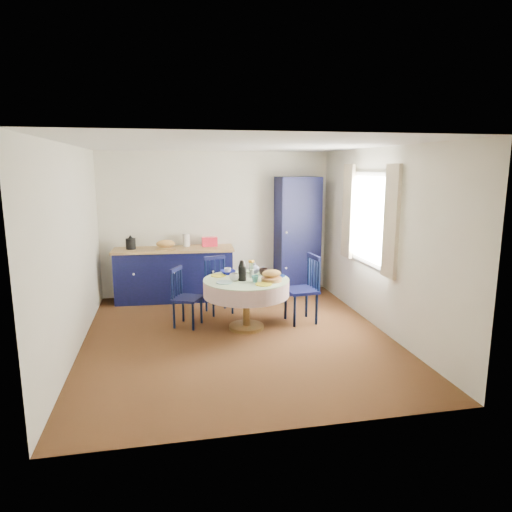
{
  "coord_description": "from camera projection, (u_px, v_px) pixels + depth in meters",
  "views": [
    {
      "loc": [
        -0.9,
        -5.7,
        2.23
      ],
      "look_at": [
        0.29,
        0.2,
        1.05
      ],
      "focal_mm": 32.0,
      "sensor_mm": 36.0,
      "label": 1
    }
  ],
  "objects": [
    {
      "name": "wall_right",
      "position": [
        381.0,
        240.0,
        6.24
      ],
      "size": [
        0.02,
        4.5,
        2.5
      ],
      "primitive_type": "cube",
      "color": "white",
      "rests_on": "floor"
    },
    {
      "name": "window",
      "position": [
        369.0,
        218.0,
        6.47
      ],
      "size": [
        0.1,
        1.74,
        1.45
      ],
      "color": "white",
      "rests_on": "wall_right"
    },
    {
      "name": "mug_d",
      "position": [
        228.0,
        271.0,
        6.56
      ],
      "size": [
        0.1,
        0.1,
        0.09
      ],
      "primitive_type": "imported",
      "color": "silver",
      "rests_on": "dining_table"
    },
    {
      "name": "kitchen_counter",
      "position": [
        174.0,
        273.0,
        7.74
      ],
      "size": [
        2.03,
        0.73,
        1.13
      ],
      "rotation": [
        0.0,
        0.0,
        -0.05
      ],
      "color": "black",
      "rests_on": "floor"
    },
    {
      "name": "chair_far",
      "position": [
        218.0,
        284.0,
        7.07
      ],
      "size": [
        0.47,
        0.46,
        0.87
      ],
      "rotation": [
        0.0,
        0.0,
        0.27
      ],
      "color": "black",
      "rests_on": "floor"
    },
    {
      "name": "mug_b",
      "position": [
        255.0,
        279.0,
        6.1
      ],
      "size": [
        0.1,
        0.1,
        0.09
      ],
      "primitive_type": "imported",
      "color": "#35747B",
      "rests_on": "dining_table"
    },
    {
      "name": "floor",
      "position": [
        238.0,
        337.0,
        6.09
      ],
      "size": [
        4.5,
        4.5,
        0.0
      ],
      "primitive_type": "plane",
      "color": "black",
      "rests_on": "ground"
    },
    {
      "name": "mug_c",
      "position": [
        264.0,
        272.0,
        6.5
      ],
      "size": [
        0.13,
        0.13,
        0.1
      ],
      "primitive_type": "imported",
      "color": "black",
      "rests_on": "dining_table"
    },
    {
      "name": "cobalt_bowl",
      "position": [
        228.0,
        272.0,
        6.56
      ],
      "size": [
        0.22,
        0.22,
        0.05
      ],
      "primitive_type": "imported",
      "color": "navy",
      "rests_on": "dining_table"
    },
    {
      "name": "pantry_cabinet",
      "position": [
        297.0,
        236.0,
        8.09
      ],
      "size": [
        0.74,
        0.55,
        2.07
      ],
      "rotation": [
        0.0,
        0.0,
        0.04
      ],
      "color": "black",
      "rests_on": "floor"
    },
    {
      "name": "dining_table",
      "position": [
        247.0,
        287.0,
        6.3
      ],
      "size": [
        1.18,
        1.18,
        0.99
      ],
      "color": "#533817",
      "rests_on": "floor"
    },
    {
      "name": "wall_back",
      "position": [
        217.0,
        224.0,
        8.02
      ],
      "size": [
        4.0,
        0.02,
        2.5
      ],
      "primitive_type": "cube",
      "color": "white",
      "rests_on": "floor"
    },
    {
      "name": "wall_left",
      "position": [
        72.0,
        250.0,
        5.46
      ],
      "size": [
        0.02,
        4.5,
        2.5
      ],
      "primitive_type": "cube",
      "color": "white",
      "rests_on": "floor"
    },
    {
      "name": "ceiling",
      "position": [
        236.0,
        145.0,
        5.61
      ],
      "size": [
        4.5,
        4.5,
        0.0
      ],
      "primitive_type": "plane",
      "rotation": [
        3.14,
        0.0,
        0.0
      ],
      "color": "white",
      "rests_on": "wall_back"
    },
    {
      "name": "mug_a",
      "position": [
        234.0,
        277.0,
        6.16
      ],
      "size": [
        0.13,
        0.13,
        0.1
      ],
      "primitive_type": "imported",
      "color": "silver",
      "rests_on": "dining_table"
    },
    {
      "name": "chair_right",
      "position": [
        304.0,
        288.0,
        6.62
      ],
      "size": [
        0.46,
        0.48,
        0.99
      ],
      "rotation": [
        0.0,
        0.0,
        -1.47
      ],
      "color": "black",
      "rests_on": "floor"
    },
    {
      "name": "chair_left",
      "position": [
        185.0,
        297.0,
        6.45
      ],
      "size": [
        0.49,
        0.5,
        0.85
      ],
      "rotation": [
        0.0,
        0.0,
        1.1
      ],
      "color": "black",
      "rests_on": "floor"
    }
  ]
}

